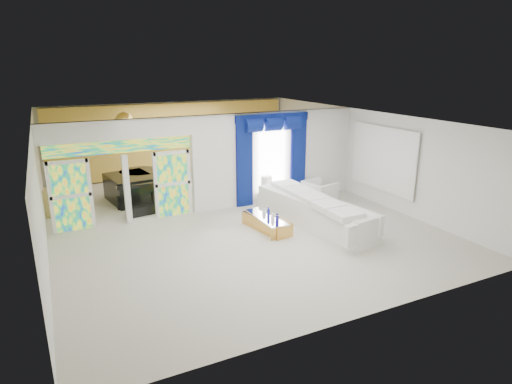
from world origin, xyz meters
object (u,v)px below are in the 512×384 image
coffee_table (267,223)px  console_table (274,197)px  white_sofa (313,212)px  armchair (320,191)px  grand_piano (131,188)px

coffee_table → console_table: bearing=56.6°
coffee_table → white_sofa: bearing=-12.5°
armchair → grand_piano: (-5.77, 2.76, 0.11)m
white_sofa → coffee_table: size_ratio=2.50×
coffee_table → grand_piano: 5.26m
console_table → grand_piano: (-4.26, 2.31, 0.26)m
coffee_table → armchair: armchair is taller
white_sofa → armchair: (1.53, 1.93, -0.07)m
console_table → grand_piano: bearing=151.6°
white_sofa → grand_piano: (-4.24, 4.69, 0.05)m
white_sofa → console_table: (0.02, 2.38, -0.21)m
coffee_table → armchair: size_ratio=1.64×
coffee_table → grand_piano: grand_piano is taller
grand_piano → coffee_table: bearing=-65.7°
console_table → armchair: 1.58m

